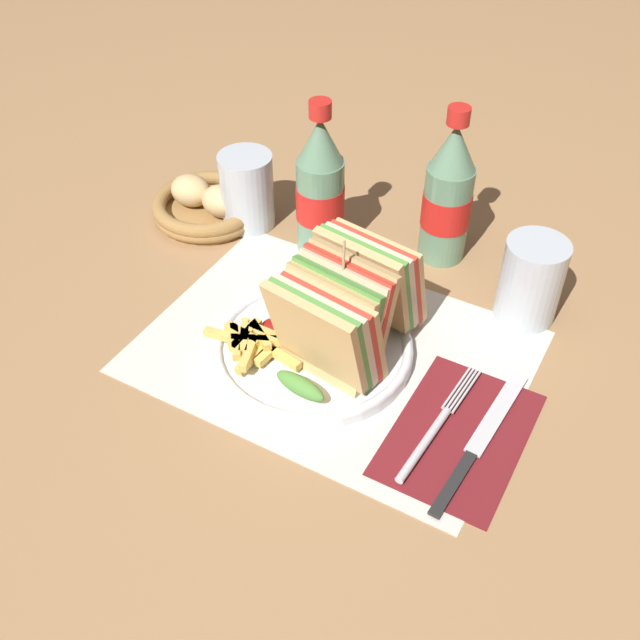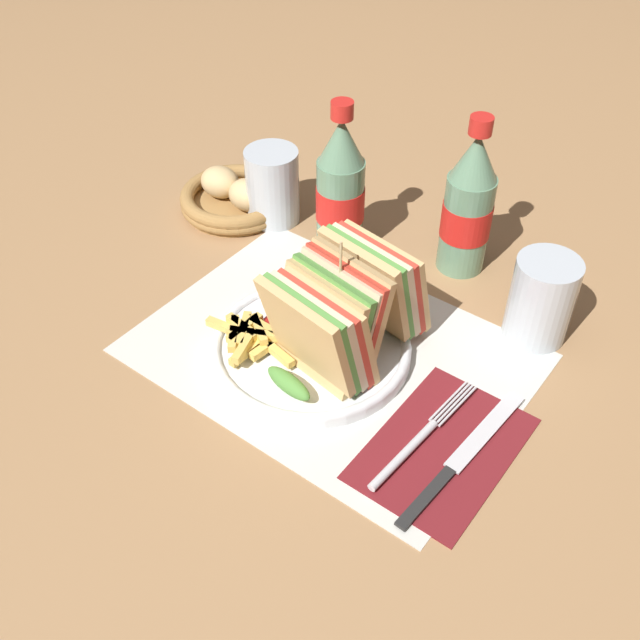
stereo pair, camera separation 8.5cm
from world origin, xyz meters
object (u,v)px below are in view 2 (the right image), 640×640
object	(u,v)px
fork	(414,443)
glass_near	(540,304)
knife	(461,458)
plate_main	(309,349)
coke_bottle_near	(340,190)
bread_basket	(235,198)
glass_far	(273,191)
club_sandwich	(342,311)
coke_bottle_far	(468,207)

from	to	relation	value
fork	glass_near	world-z (taller)	glass_near
knife	glass_near	bearing A→B (deg)	99.98
plate_main	glass_near	distance (m)	0.27
coke_bottle_near	knife	bearing A→B (deg)	-35.04
plate_main	bread_basket	distance (m)	0.32
plate_main	fork	size ratio (longest dim) A/B	1.29
coke_bottle_near	glass_far	size ratio (longest dim) A/B	1.99
glass_far	bread_basket	xyz separation A→B (m)	(-0.06, -0.02, -0.03)
plate_main	club_sandwich	distance (m)	0.07
glass_near	fork	bearing A→B (deg)	-95.47
fork	glass_near	xyz separation A→B (m)	(0.02, 0.23, 0.04)
plate_main	glass_near	xyz separation A→B (m)	(0.19, 0.19, 0.04)
plate_main	glass_far	distance (m)	0.28
fork	knife	bearing A→B (deg)	21.19
coke_bottle_near	glass_near	bearing A→B (deg)	0.20
club_sandwich	plate_main	bearing A→B (deg)	-153.00
coke_bottle_near	glass_near	world-z (taller)	coke_bottle_near
knife	coke_bottle_near	bearing A→B (deg)	148.63
glass_far	glass_near	bearing A→B (deg)	0.10
club_sandwich	coke_bottle_near	bearing A→B (deg)	126.39
plate_main	glass_far	bearing A→B (deg)	138.09
coke_bottle_near	glass_far	world-z (taller)	coke_bottle_near
plate_main	coke_bottle_near	world-z (taller)	coke_bottle_near
club_sandwich	knife	bearing A→B (deg)	-13.82
fork	coke_bottle_near	world-z (taller)	coke_bottle_near
coke_bottle_near	glass_near	size ratio (longest dim) A/B	1.99
coke_bottle_near	glass_far	bearing A→B (deg)	179.85
knife	glass_near	size ratio (longest dim) A/B	2.02
fork	coke_bottle_far	world-z (taller)	coke_bottle_far
knife	plate_main	bearing A→B (deg)	176.12
coke_bottle_near	coke_bottle_far	size ratio (longest dim) A/B	1.00
coke_bottle_far	glass_far	bearing A→B (deg)	-166.21
club_sandwich	knife	world-z (taller)	club_sandwich
club_sandwich	coke_bottle_near	distance (m)	0.21
coke_bottle_near	club_sandwich	bearing A→B (deg)	-53.61
knife	glass_far	world-z (taller)	glass_far
fork	coke_bottle_near	size ratio (longest dim) A/B	0.84
glass_near	glass_far	size ratio (longest dim) A/B	1.00
coke_bottle_near	fork	bearing A→B (deg)	-41.36
fork	bread_basket	size ratio (longest dim) A/B	1.15
knife	club_sandwich	bearing A→B (deg)	169.84
bread_basket	club_sandwich	bearing A→B (deg)	-27.41
plate_main	glass_near	size ratio (longest dim) A/B	2.16
glass_near	bread_basket	distance (m)	0.46
plate_main	glass_near	world-z (taller)	glass_near
plate_main	bread_basket	bearing A→B (deg)	147.32
plate_main	coke_bottle_near	xyz separation A→B (m)	(-0.09, 0.19, 0.08)
fork	coke_bottle_near	xyz separation A→B (m)	(-0.26, 0.23, 0.08)
plate_main	coke_bottle_far	distance (m)	0.27
club_sandwich	coke_bottle_far	size ratio (longest dim) A/B	1.00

